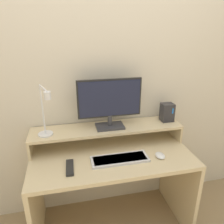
{
  "coord_description": "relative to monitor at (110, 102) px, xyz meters",
  "views": [
    {
      "loc": [
        -0.31,
        -1.09,
        1.61
      ],
      "look_at": [
        0.01,
        0.33,
        1.03
      ],
      "focal_mm": 35.0,
      "sensor_mm": 36.0,
      "label": 1
    }
  ],
  "objects": [
    {
      "name": "keyboard",
      "position": [
        0.02,
        -0.25,
        -0.35
      ],
      "size": [
        0.42,
        0.15,
        0.02
      ],
      "color": "silver",
      "rests_on": "desk"
    },
    {
      "name": "remote_control",
      "position": [
        -0.34,
        -0.27,
        -0.36
      ],
      "size": [
        0.06,
        0.18,
        0.02
      ],
      "color": "black",
      "rests_on": "desk"
    },
    {
      "name": "monitor",
      "position": [
        0.0,
        0.0,
        0.0
      ],
      "size": [
        0.5,
        0.14,
        0.39
      ],
      "color": "#38383D",
      "rests_on": "monitor_shelf"
    },
    {
      "name": "wall_back",
      "position": [
        -0.02,
        0.17,
        0.18
      ],
      "size": [
        6.0,
        0.05,
        2.5
      ],
      "color": "beige",
      "rests_on": "ground_plane"
    },
    {
      "name": "monitor_shelf",
      "position": [
        -0.02,
        0.01,
        -0.24
      ],
      "size": [
        1.21,
        0.26,
        0.15
      ],
      "color": "beige",
      "rests_on": "desk"
    },
    {
      "name": "desk",
      "position": [
        -0.02,
        -0.16,
        -0.56
      ],
      "size": [
        1.21,
        0.6,
        0.7
      ],
      "color": "beige",
      "rests_on": "ground_plane"
    },
    {
      "name": "router_dock",
      "position": [
        0.5,
        0.02,
        -0.14
      ],
      "size": [
        0.1,
        0.09,
        0.15
      ],
      "color": "#28282D",
      "rests_on": "monitor_shelf"
    },
    {
      "name": "mouse",
      "position": [
        0.32,
        -0.28,
        -0.35
      ],
      "size": [
        0.07,
        0.1,
        0.03
      ],
      "color": "white",
      "rests_on": "desk"
    },
    {
      "name": "desk_lamp",
      "position": [
        -0.48,
        -0.08,
        -0.04
      ],
      "size": [
        0.13,
        0.25,
        0.39
      ],
      "color": "silver",
      "rests_on": "monitor_shelf"
    }
  ]
}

